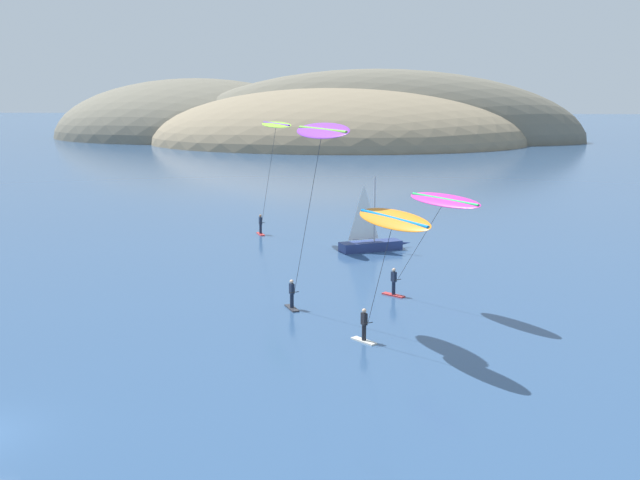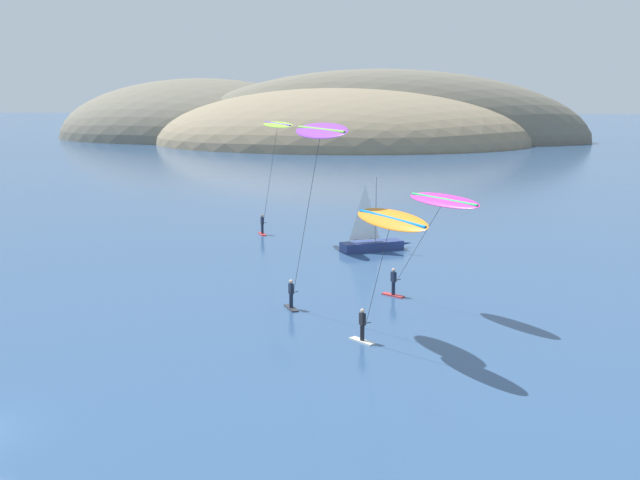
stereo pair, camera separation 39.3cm
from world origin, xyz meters
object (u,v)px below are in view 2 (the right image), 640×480
(kitesurfer_orange, at_px, (389,229))
(sailboat_near, at_px, (375,242))
(kitesurfer_purple, at_px, (318,145))
(kitesurfer_lime, at_px, (276,134))
(kitesurfer_magenta, at_px, (439,208))

(kitesurfer_orange, bearing_deg, sailboat_near, 91.15)
(kitesurfer_purple, bearing_deg, kitesurfer_orange, -52.03)
(kitesurfer_purple, xyz_separation_m, kitesurfer_lime, (-4.78, 21.81, -0.81))
(kitesurfer_magenta, bearing_deg, sailboat_near, 101.58)
(sailboat_near, xyz_separation_m, kitesurfer_magenta, (3.37, -16.46, 5.23))
(kitesurfer_magenta, relative_size, kitesurfer_lime, 0.69)
(kitesurfer_magenta, xyz_separation_m, kitesurfer_orange, (-2.89, -7.50, 0.17))
(sailboat_near, relative_size, kitesurfer_lime, 0.60)
(kitesurfer_orange, xyz_separation_m, kitesurfer_lime, (-8.33, 26.36, 2.67))
(kitesurfer_purple, bearing_deg, sailboat_near, 81.02)
(kitesurfer_lime, bearing_deg, kitesurfer_purple, -77.65)
(sailboat_near, distance_m, kitesurfer_orange, 24.57)
(kitesurfer_magenta, height_order, kitesurfer_lime, kitesurfer_lime)
(kitesurfer_magenta, xyz_separation_m, kitesurfer_lime, (-11.22, 18.86, 2.83))
(sailboat_near, distance_m, kitesurfer_purple, 21.57)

